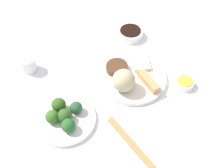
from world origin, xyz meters
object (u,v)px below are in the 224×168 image
object	(u,v)px
chopsticks_pair	(132,144)
teacup	(29,64)
soy_sauce_bowl	(130,34)
sauce_ramekin_hot_mustard	(185,83)
broccoli_plate	(66,119)
main_plate	(132,78)

from	to	relation	value
chopsticks_pair	teacup	bearing A→B (deg)	-68.01
teacup	soy_sauce_bowl	bearing A→B (deg)	178.70
soy_sauce_bowl	sauce_ramekin_hot_mustard	xyz separation A→B (m)	(-0.04, 0.33, -0.00)
chopsticks_pair	broccoli_plate	bearing A→B (deg)	-49.95
main_plate	broccoli_plate	bearing A→B (deg)	10.88
soy_sauce_bowl	sauce_ramekin_hot_mustard	distance (m)	0.33
main_plate	chopsticks_pair	distance (m)	0.27
sauce_ramekin_hot_mustard	chopsticks_pair	world-z (taller)	sauce_ramekin_hot_mustard
main_plate	soy_sauce_bowl	distance (m)	0.24
broccoli_plate	soy_sauce_bowl	size ratio (longest dim) A/B	1.89
broccoli_plate	teacup	distance (m)	0.28
main_plate	sauce_ramekin_hot_mustard	size ratio (longest dim) A/B	3.75
soy_sauce_bowl	chopsticks_pair	size ratio (longest dim) A/B	0.45
broccoli_plate	sauce_ramekin_hot_mustard	xyz separation A→B (m)	(-0.44, 0.06, 0.01)
soy_sauce_bowl	teacup	bearing A→B (deg)	-1.30
chopsticks_pair	sauce_ramekin_hot_mustard	bearing A→B (deg)	-157.53
main_plate	soy_sauce_bowl	world-z (taller)	soy_sauce_bowl
broccoli_plate	soy_sauce_bowl	world-z (taller)	soy_sauce_bowl
soy_sauce_bowl	chopsticks_pair	distance (m)	0.52
broccoli_plate	sauce_ramekin_hot_mustard	size ratio (longest dim) A/B	3.00
main_plate	broccoli_plate	xyz separation A→B (m)	(0.29, 0.06, -0.00)
soy_sauce_bowl	chopsticks_pair	bearing A→B (deg)	60.75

